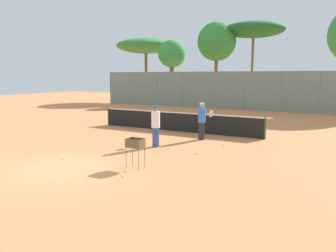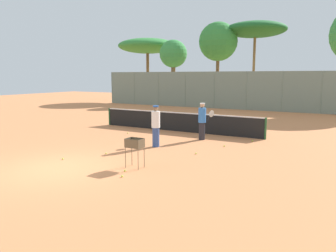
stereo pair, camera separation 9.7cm
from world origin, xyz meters
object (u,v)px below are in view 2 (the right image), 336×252
at_px(tennis_net, 177,121).
at_px(ball_cart, 135,145).
at_px(player_white_outfit, 202,121).
at_px(player_red_cap, 156,126).

distance_m(tennis_net, ball_cart, 7.50).
relative_size(tennis_net, player_white_outfit, 5.49).
relative_size(player_red_cap, ball_cart, 1.79).
height_order(player_red_cap, ball_cart, player_red_cap).
height_order(player_white_outfit, player_red_cap, player_red_cap).
bearing_deg(player_white_outfit, tennis_net, 87.39).
distance_m(player_white_outfit, player_red_cap, 2.70).
bearing_deg(tennis_net, ball_cart, -72.98).
relative_size(tennis_net, player_red_cap, 5.43).
bearing_deg(ball_cart, tennis_net, 107.02).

